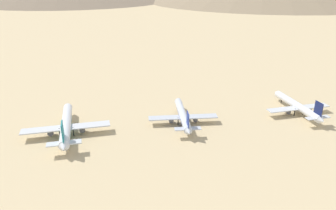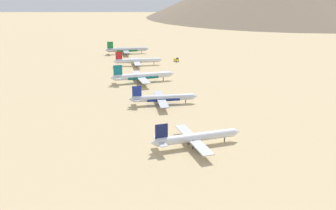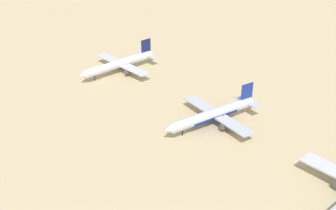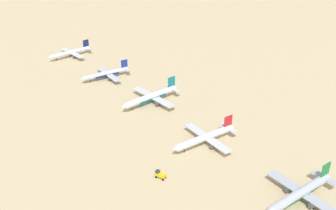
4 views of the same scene
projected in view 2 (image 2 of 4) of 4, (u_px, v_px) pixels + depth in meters
name	position (u px, v px, depth m)	size (l,w,h in m)	color
ground_plane	(147.00, 81.00, 272.51)	(1800.00, 1800.00, 0.00)	tan
parked_jet_0	(195.00, 137.00, 161.05)	(43.05, 35.14, 12.42)	silver
parked_jet_1	(163.00, 98.00, 218.26)	(42.12, 34.14, 12.17)	silver
parked_jet_2	(142.00, 76.00, 268.70)	(48.87, 39.85, 14.09)	silver
parked_jet_3	(137.00, 61.00, 325.87)	(44.65, 36.15, 12.92)	silver
parked_jet_4	(127.00, 50.00, 381.84)	(46.20, 37.45, 13.34)	#B2B7C1
service_truck	(176.00, 59.00, 343.45)	(4.49, 5.69, 3.90)	yellow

